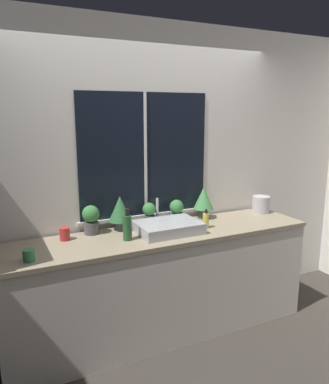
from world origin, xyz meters
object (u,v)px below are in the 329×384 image
(mug_green, at_px, (29,255))
(sink, at_px, (168,227))
(potted_plant_right, at_px, (177,211))
(bottle_tall, at_px, (127,227))
(potted_plant_far_right, at_px, (203,200))
(kettle, at_px, (261,204))
(soap_bottle, at_px, (206,220))
(potted_plant_far_left, at_px, (91,219))
(mug_red, at_px, (65,234))
(potted_plant_left, at_px, (120,210))
(potted_plant_center, at_px, (149,214))

(mug_green, bearing_deg, sink, 7.29)
(potted_plant_right, xyz_separation_m, bottle_tall, (-0.59, -0.28, 0.00))
(potted_plant_far_right, height_order, bottle_tall, potted_plant_far_right)
(mug_green, distance_m, kettle, 2.29)
(soap_bottle, relative_size, mug_green, 2.04)
(potted_plant_right, bearing_deg, bottle_tall, -154.69)
(potted_plant_far_left, bearing_deg, kettle, -2.68)
(sink, bearing_deg, potted_plant_right, 49.36)
(sink, bearing_deg, potted_plant_far_right, 25.79)
(potted_plant_far_right, xyz_separation_m, mug_green, (-1.63, -0.38, -0.14))
(potted_plant_right, height_order, kettle, potted_plant_right)
(potted_plant_far_left, distance_m, mug_red, 0.25)
(soap_bottle, bearing_deg, sink, 173.27)
(potted_plant_left, bearing_deg, mug_red, -172.85)
(potted_plant_left, xyz_separation_m, kettle, (1.47, -0.08, -0.08))
(potted_plant_right, relative_size, soap_bottle, 1.23)
(potted_plant_left, bearing_deg, potted_plant_right, 0.00)
(potted_plant_center, height_order, soap_bottle, potted_plant_center)
(sink, distance_m, potted_plant_right, 0.32)
(potted_plant_far_right, distance_m, mug_red, 1.33)
(potted_plant_far_right, relative_size, soap_bottle, 1.78)
(sink, distance_m, potted_plant_center, 0.26)
(potted_plant_right, relative_size, kettle, 1.12)
(mug_green, bearing_deg, potted_plant_far_right, 13.26)
(sink, relative_size, bottle_tall, 2.05)
(potted_plant_far_left, xyz_separation_m, soap_bottle, (0.95, -0.28, -0.06))
(mug_green, distance_m, mug_red, 0.45)
(potted_plant_left, bearing_deg, mug_green, -154.18)
(mug_red, bearing_deg, mug_green, -133.44)
(potted_plant_left, distance_m, mug_green, 0.89)
(potted_plant_center, height_order, bottle_tall, bottle_tall)
(sink, relative_size, mug_green, 6.37)
(potted_plant_far_left, relative_size, soap_bottle, 1.44)
(sink, bearing_deg, potted_plant_left, 145.05)
(potted_plant_center, height_order, mug_red, potted_plant_center)
(potted_plant_far_left, height_order, mug_green, potted_plant_far_left)
(sink, distance_m, kettle, 1.14)
(potted_plant_far_right, relative_size, kettle, 1.61)
(potted_plant_left, relative_size, kettle, 1.59)
(bottle_tall, bearing_deg, mug_red, 154.46)
(potted_plant_left, bearing_deg, potted_plant_far_right, -0.00)
(potted_plant_far_left, bearing_deg, potted_plant_right, 0.00)
(potted_plant_right, height_order, mug_green, potted_plant_right)
(bottle_tall, bearing_deg, potted_plant_center, 41.81)
(potted_plant_right, distance_m, mug_red, 1.04)
(potted_plant_far_left, distance_m, mug_green, 0.67)
(potted_plant_far_left, xyz_separation_m, potted_plant_far_right, (1.09, -0.00, 0.05))
(potted_plant_far_left, height_order, kettle, potted_plant_far_left)
(kettle, bearing_deg, sink, -172.02)
(potted_plant_far_left, distance_m, kettle, 1.73)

